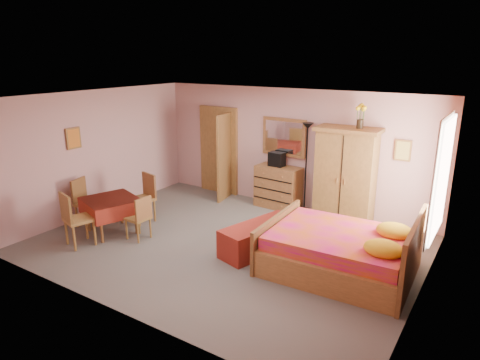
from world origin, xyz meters
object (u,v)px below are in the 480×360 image
Objects in this scene: wall_mirror at (284,137)px; stereo at (277,159)px; dining_table at (112,216)px; chair_north at (141,199)px; sunflower_vase at (361,116)px; chair_west at (89,203)px; bed at (340,240)px; floor_lamp at (306,168)px; chair_south at (79,219)px; chest_of_drawers at (278,187)px; bench at (260,237)px; chair_east at (138,217)px; wardrobe at (345,176)px.

stereo is at bearing -107.05° from wall_mirror.
dining_table is 0.95× the size of chair_north.
sunflower_vase reaches higher than chair_west.
chair_north is (-4.10, -0.17, -0.03)m from bed.
stereo is 3.13m from bed.
floor_lamp reaches higher than chair_south.
chest_of_drawers is at bearing 76.82° from chair_south.
floor_lamp reaches higher than bench.
chair_east reaches higher than bench.
bench is at bearing -68.81° from stereo.
dining_table is 1.12× the size of chair_east.
chair_south is at bearing 140.91° from chair_east.
chair_north is 1.03× the size of chair_west.
chair_north is (-2.70, -0.12, 0.24)m from bench.
wall_mirror is 3.30m from chair_north.
chair_west is at bearing -171.95° from bed.
sunflower_vase is at bearing 1.66° from chest_of_drawers.
chest_of_drawers is 1.61m from wardrobe.
wardrobe is 4.60m from dining_table.
wardrobe is at bearing -7.84° from wall_mirror.
floor_lamp is (0.67, 0.06, -0.12)m from stereo.
chair_west is (-3.43, -0.83, 0.23)m from bench.
wall_mirror is 3.32m from bed.
sunflower_vase is 0.47× the size of chair_south.
bench is at bearing -68.86° from wall_mirror.
chest_of_drawers is 3.01m from bed.
chair_south is 1.41m from chair_north.
floor_lamp reaches higher than chair_north.
wall_mirror is 1.28× the size of chair_east.
wall_mirror is at bearing -114.77° from chair_north.
chair_north is (0.11, 1.41, -0.01)m from chair_south.
bed is at bearing -73.83° from wardrobe.
wardrobe reaches higher than chair_north.
sunflower_vase is 0.51× the size of dining_table.
wardrobe is 4.14× the size of sunflower_vase.
bed is (0.65, -2.00, -0.45)m from wardrobe.
stereo reaches higher than chair_north.
sunflower_vase reaches higher than chair_east.
chair_south is at bearing -115.49° from chest_of_drawers.
floor_lamp is at bearing 172.60° from sunflower_vase.
chair_north is (-1.93, -2.25, 0.02)m from chest_of_drawers.
chair_east is at bearing -113.98° from stereo.
chest_of_drawers reaches higher than dining_table.
chair_west is at bearing -127.09° from wall_mirror.
dining_table is (-3.53, -2.89, -0.63)m from wardrobe.
floor_lamp is 0.86× the size of bed.
dining_table is at bearing -142.05° from sunflower_vase.
chest_of_drawers is 1.04× the size of chair_west.
bed reaches higher than chair_south.
bed reaches higher than bench.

